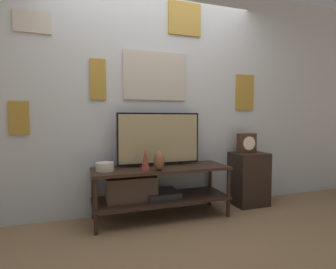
# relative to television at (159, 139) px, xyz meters

# --- Properties ---
(ground_plane) EXTENTS (12.00, 12.00, 0.00)m
(ground_plane) POSITION_rel_television_xyz_m (-0.01, -0.39, -0.87)
(ground_plane) COLOR #846647
(wall_back) EXTENTS (6.40, 0.08, 2.70)m
(wall_back) POSITION_rel_television_xyz_m (-0.01, 0.19, 0.49)
(wall_back) COLOR #B2BCC6
(wall_back) RESTS_ON ground_plane
(media_console) EXTENTS (1.48, 0.49, 0.56)m
(media_console) POSITION_rel_television_xyz_m (-0.14, -0.11, -0.51)
(media_console) COLOR black
(media_console) RESTS_ON ground_plane
(television) EXTENTS (0.95, 0.05, 0.60)m
(television) POSITION_rel_television_xyz_m (0.00, 0.00, 0.00)
(television) COLOR black
(television) RESTS_ON media_console
(vase_slim_bronze) EXTENTS (0.10, 0.10, 0.22)m
(vase_slim_bronze) POSITION_rel_television_xyz_m (-0.22, -0.24, -0.20)
(vase_slim_bronze) COLOR brown
(vase_slim_bronze) RESTS_ON media_console
(vase_tall_ceramic) EXTENTS (0.09, 0.09, 0.23)m
(vase_tall_ceramic) POSITION_rel_television_xyz_m (-0.30, 0.09, -0.19)
(vase_tall_ceramic) COLOR #2D4251
(vase_tall_ceramic) RESTS_ON media_console
(vase_urn_stoneware) EXTENTS (0.11, 0.15, 0.20)m
(vase_urn_stoneware) POSITION_rel_television_xyz_m (-0.08, -0.25, -0.21)
(vase_urn_stoneware) COLOR brown
(vase_urn_stoneware) RESTS_ON media_console
(vase_wide_bowl) EXTENTS (0.18, 0.18, 0.09)m
(vase_wide_bowl) POSITION_rel_television_xyz_m (-0.61, -0.12, -0.26)
(vase_wide_bowl) COLOR beige
(vase_wide_bowl) RESTS_ON media_console
(side_table) EXTENTS (0.42, 0.35, 0.66)m
(side_table) POSITION_rel_television_xyz_m (1.18, -0.03, -0.54)
(side_table) COLOR black
(side_table) RESTS_ON ground_plane
(mantel_clock) EXTENTS (0.23, 0.11, 0.24)m
(mantel_clock) POSITION_rel_television_xyz_m (1.16, -0.00, -0.08)
(mantel_clock) COLOR #422819
(mantel_clock) RESTS_ON side_table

